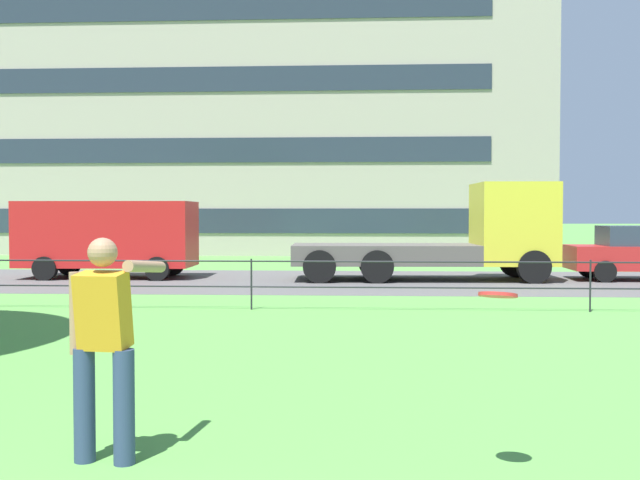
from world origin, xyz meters
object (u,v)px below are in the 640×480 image
Objects in this scene: flatbed_truck_left at (461,237)px; car_red_center at (640,253)px; panel_van_far_right at (108,235)px; person_thrower at (104,341)px; frisbee at (498,295)px; apartment_building_background at (180,100)px.

car_red_center is (5.06, 0.20, -0.44)m from flatbed_truck_left.
flatbed_truck_left is at bearing -0.72° from panel_van_far_right.
person_thrower reaches higher than frisbee.
flatbed_truck_left is at bearing -56.19° from apartment_building_background.
apartment_building_background is at bearing 102.85° from person_thrower.
apartment_building_background is (-17.77, 18.76, 7.29)m from car_red_center.
person_thrower is 16.77m from flatbed_truck_left.
flatbed_truck_left is (10.24, -0.13, -0.05)m from panel_van_far_right.
person_thrower is 19.00m from car_red_center.
person_thrower is 2.91m from frisbee.
panel_van_far_right is at bearing -82.53° from apartment_building_background.
panel_van_far_right is at bearing 179.28° from flatbed_truck_left.
person_thrower is 4.94× the size of frisbee.
flatbed_truck_left is (1.83, 16.33, -0.09)m from frisbee.
panel_van_far_right is 10.24m from flatbed_truck_left.
flatbed_truck_left reaches higher than car_red_center.
frisbee is (2.87, -0.24, 0.39)m from person_thrower.
frisbee is at bearing -96.41° from flatbed_truck_left.
panel_van_far_right is 0.68× the size of flatbed_truck_left.
panel_van_far_right is at bearing 117.05° from frisbee.
apartment_building_background is at bearing 107.12° from frisbee.
flatbed_truck_left is (4.71, 16.09, 0.30)m from person_thrower.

